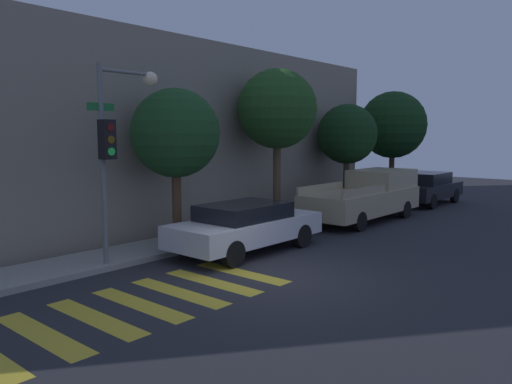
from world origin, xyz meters
TOP-DOWN VIEW (x-y plane):
  - ground_plane at (0.00, 0.00)m, footprint 60.00×60.00m
  - sidewalk at (0.00, 4.07)m, footprint 26.00×1.74m
  - building_row at (0.00, 8.34)m, footprint 26.00×6.00m
  - crosswalk at (-2.99, 0.80)m, footprint 6.09×2.60m
  - traffic_light_pole at (-1.65, 3.37)m, footprint 1.95×0.56m
  - sedan_near_corner at (1.45, 2.10)m, footprint 4.56×1.86m
  - pickup_truck at (8.18, 2.10)m, footprint 5.66×2.00m
  - sedan_middle at (13.80, 2.10)m, footprint 4.45×1.83m
  - tree_near_corner at (0.65, 3.99)m, footprint 2.47×2.47m
  - tree_midblock at (5.19, 3.99)m, footprint 2.74×2.74m
  - tree_far_end at (9.89, 3.99)m, footprint 2.49×2.49m
  - tree_behind_truck at (14.15, 3.99)m, footprint 3.19×3.19m

SIDE VIEW (x-z plane):
  - ground_plane at x=0.00m, z-range 0.00..0.00m
  - crosswalk at x=-2.99m, z-range 0.00..0.00m
  - sidewalk at x=0.00m, z-range 0.00..0.14m
  - sedan_near_corner at x=1.45m, z-range 0.06..1.39m
  - sedan_middle at x=13.80m, z-range 0.04..1.50m
  - pickup_truck at x=8.18m, z-range 0.00..1.82m
  - building_row at x=0.00m, z-range 0.00..6.25m
  - tree_far_end at x=9.89m, z-range 0.95..5.39m
  - tree_near_corner at x=0.65m, z-range 0.96..5.40m
  - traffic_light_pole at x=-1.65m, z-range 0.86..5.64m
  - tree_behind_truck at x=14.15m, z-range 1.01..6.24m
  - tree_midblock at x=5.19m, z-range 1.31..6.72m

